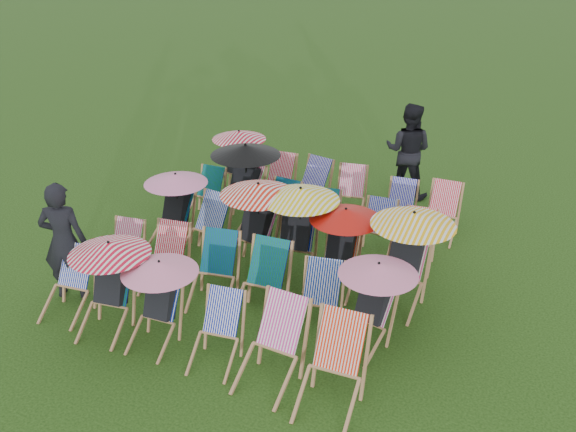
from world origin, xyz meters
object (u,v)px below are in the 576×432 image
at_px(person_left, 64,241).
at_px(person_rear, 408,151).
at_px(deckchair_5, 332,369).
at_px(deckchair_0, 67,285).
at_px(deckchair_29, 441,212).

bearing_deg(person_left, person_rear, -144.78).
bearing_deg(deckchair_5, person_rear, 95.80).
xyz_separation_m(deckchair_0, person_rear, (2.99, 5.92, 0.48)).
distance_m(deckchair_0, deckchair_29, 6.07).
bearing_deg(deckchair_0, deckchair_29, 40.60).
xyz_separation_m(deckchair_29, person_left, (-4.32, -4.21, 0.45)).
bearing_deg(person_rear, deckchair_0, 60.22).
distance_m(deckchair_29, person_rear, 1.79).
distance_m(deckchair_0, deckchair_5, 3.97).
xyz_separation_m(deckchair_0, person_left, (-0.29, 0.33, 0.45)).
bearing_deg(deckchair_5, deckchair_29, 85.86).
distance_m(deckchair_0, person_rear, 6.65).
relative_size(person_left, person_rear, 0.96).
xyz_separation_m(deckchair_29, person_rear, (-1.03, 1.38, 0.48)).
bearing_deg(deckchair_0, person_rear, 55.36).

